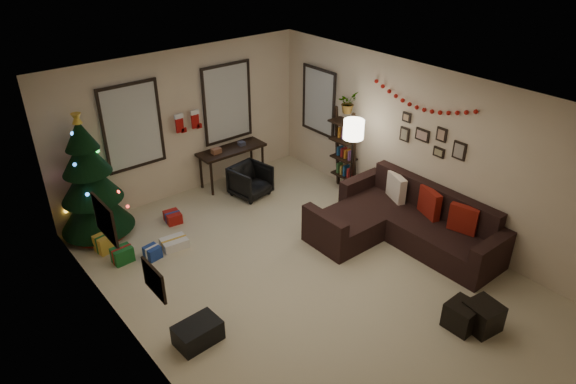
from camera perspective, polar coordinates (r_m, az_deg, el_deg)
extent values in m
plane|color=#C6B895|center=(7.75, 2.26, -9.37)|extent=(7.00, 7.00, 0.00)
plane|color=white|center=(6.44, 2.72, 9.85)|extent=(7.00, 7.00, 0.00)
plane|color=beige|center=(9.64, -11.53, 7.34)|extent=(5.00, 0.00, 5.00)
plane|color=beige|center=(5.44, 28.56, -14.83)|extent=(5.00, 0.00, 5.00)
plane|color=beige|center=(5.90, -16.26, -8.22)|extent=(0.00, 7.00, 7.00)
plane|color=beige|center=(8.70, 14.97, 4.51)|extent=(0.00, 7.00, 7.00)
cube|color=#728CB2|center=(9.18, -16.76, 6.91)|extent=(0.94, 0.02, 1.35)
cube|color=beige|center=(9.18, -16.76, 6.91)|extent=(0.94, 0.03, 1.35)
cube|color=#728CB2|center=(9.99, -6.74, 9.71)|extent=(0.94, 0.02, 1.35)
cube|color=beige|center=(9.99, -6.74, 9.71)|extent=(0.94, 0.03, 1.35)
cube|color=#728CB2|center=(10.19, 3.46, 9.95)|extent=(0.05, 0.27, 1.17)
cube|color=beige|center=(10.19, 3.46, 9.95)|extent=(0.05, 0.45, 1.17)
cylinder|color=black|center=(9.22, -20.07, -3.49)|extent=(0.09, 0.09, 0.26)
cone|color=black|center=(9.03, -20.47, -1.41)|extent=(1.17, 1.17, 0.82)
cone|color=black|center=(8.81, -20.99, 1.26)|extent=(0.97, 0.97, 0.69)
cone|color=black|center=(8.64, -21.49, 3.79)|extent=(0.76, 0.76, 0.60)
cone|color=black|center=(8.51, -21.90, 5.89)|extent=(0.52, 0.52, 0.47)
cylinder|color=maroon|center=(9.28, -19.95, -4.08)|extent=(0.95, 0.95, 0.03)
cube|color=silver|center=(8.53, -12.39, -5.50)|extent=(0.40, 0.30, 0.15)
cube|color=maroon|center=(9.19, -12.55, -2.71)|extent=(0.25, 0.30, 0.18)
cube|color=gold|center=(8.71, -19.53, -5.34)|extent=(0.26, 0.26, 0.28)
cube|color=navy|center=(8.35, -14.66, -6.44)|extent=(0.22, 0.22, 0.20)
cube|color=#14591E|center=(8.38, -17.74, -6.59)|extent=(0.30, 0.22, 0.25)
cube|color=black|center=(8.70, 14.04, -3.93)|extent=(0.89, 2.38, 0.42)
cube|color=black|center=(8.73, 15.78, -0.71)|extent=(0.20, 2.38, 0.46)
cube|color=black|center=(8.10, 21.30, -6.92)|extent=(0.89, 0.20, 0.65)
cube|color=black|center=(9.33, 7.96, -0.06)|extent=(0.89, 0.20, 0.65)
cube|color=black|center=(8.52, 6.52, -3.93)|extent=(0.84, 0.89, 0.42)
cube|color=black|center=(8.15, 4.02, -4.47)|extent=(0.18, 0.89, 0.65)
cube|color=maroon|center=(8.31, 18.71, -2.84)|extent=(0.22, 0.45, 0.44)
cube|color=maroon|center=(8.59, 15.30, -1.17)|extent=(0.27, 0.48, 0.46)
cube|color=beige|center=(8.95, 11.81, 0.47)|extent=(0.29, 0.47, 0.46)
cube|color=black|center=(7.22, 18.59, -12.77)|extent=(0.38, 0.38, 0.36)
cube|color=black|center=(7.28, 20.60, -12.67)|extent=(0.45, 0.45, 0.38)
cube|color=black|center=(10.04, -6.23, 4.65)|extent=(1.35, 0.48, 0.05)
cylinder|color=black|center=(9.78, -8.38, 1.41)|extent=(0.05, 0.05, 0.67)
cylinder|color=black|center=(10.08, -9.53, 2.19)|extent=(0.05, 0.05, 0.67)
cylinder|color=black|center=(10.35, -2.80, 3.34)|extent=(0.05, 0.05, 0.67)
cylinder|color=black|center=(10.64, -4.05, 4.03)|extent=(0.05, 0.05, 0.67)
imported|color=black|center=(9.71, -4.15, 1.23)|extent=(0.67, 0.64, 0.60)
cube|color=black|center=(9.59, 7.24, 4.14)|extent=(0.05, 0.05, 1.64)
cube|color=black|center=(9.87, 5.43, 4.97)|extent=(0.05, 0.05, 1.64)
cube|color=black|center=(9.92, 6.05, 1.89)|extent=(0.30, 0.45, 0.03)
cube|color=black|center=(9.77, 6.16, 3.79)|extent=(0.30, 0.45, 0.03)
cube|color=black|center=(9.62, 6.27, 5.75)|extent=(0.30, 0.45, 0.03)
cube|color=black|center=(9.48, 6.39, 7.77)|extent=(0.30, 0.45, 0.03)
imported|color=#4C4C4C|center=(9.35, 6.59, 10.06)|extent=(0.51, 0.47, 0.49)
cylinder|color=black|center=(9.54, 6.69, -1.42)|extent=(0.29, 0.29, 0.03)
cylinder|color=black|center=(9.20, 6.94, 2.41)|extent=(0.03, 0.03, 1.39)
cylinder|color=white|center=(8.89, 7.23, 6.86)|extent=(0.35, 0.35, 0.33)
cube|color=black|center=(6.47, -19.50, -2.90)|extent=(0.04, 0.60, 0.50)
cube|color=tan|center=(6.47, -19.50, -2.90)|extent=(0.01, 0.54, 0.45)
cube|color=black|center=(5.57, -14.53, -9.35)|extent=(0.04, 0.45, 0.35)
cube|color=beige|center=(5.57, -14.53, -9.35)|extent=(0.01, 0.40, 0.31)
cube|color=black|center=(8.30, 18.32, 4.33)|extent=(0.03, 0.22, 0.28)
cube|color=black|center=(8.42, 16.53, 6.07)|extent=(0.03, 0.18, 0.22)
cube|color=black|center=(8.53, 16.25, 4.22)|extent=(0.03, 0.20, 0.16)
cube|color=black|center=(8.64, 14.56, 6.08)|extent=(0.03, 0.26, 0.20)
cube|color=black|center=(8.87, 12.70, 6.21)|extent=(0.03, 0.18, 0.24)
cube|color=black|center=(8.77, 12.91, 8.01)|extent=(0.03, 0.16, 0.16)
cube|color=#990F0C|center=(9.39, -11.84, 7.30)|extent=(0.14, 0.04, 0.30)
cube|color=white|center=(9.34, -11.94, 8.15)|extent=(0.16, 0.05, 0.08)
cube|color=#990F0C|center=(9.47, -11.39, 6.68)|extent=(0.10, 0.04, 0.08)
cube|color=#990F0C|center=(9.56, -10.17, 7.78)|extent=(0.14, 0.04, 0.30)
cube|color=white|center=(9.51, -10.25, 8.63)|extent=(0.16, 0.05, 0.08)
cube|color=#990F0C|center=(9.64, -9.75, 7.17)|extent=(0.10, 0.04, 0.08)
cube|color=black|center=(6.79, -9.87, -15.01)|extent=(0.58, 0.40, 0.28)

